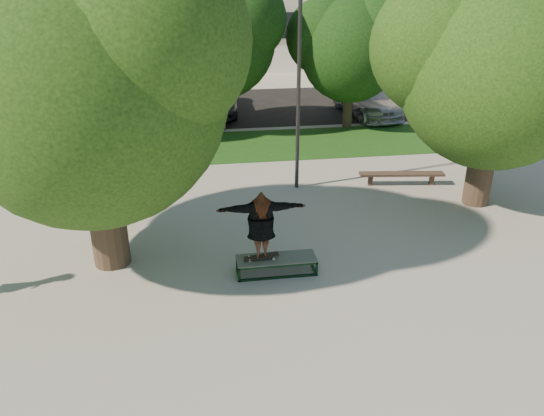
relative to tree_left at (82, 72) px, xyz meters
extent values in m
plane|color=#A59E97|center=(4.29, -1.09, -4.42)|extent=(120.00, 120.00, 0.00)
cube|color=#194915|center=(5.29, 8.41, -4.41)|extent=(30.00, 4.00, 0.02)
cube|color=black|center=(4.29, 14.91, -4.42)|extent=(40.00, 8.00, 0.01)
cylinder|color=#38281E|center=(0.09, -0.09, -2.82)|extent=(0.84, 0.84, 3.20)
sphere|color=#16370F|center=(0.09, -0.09, -0.35)|extent=(5.80, 5.80, 5.80)
sphere|color=#16370F|center=(-1.36, 0.78, 0.37)|extent=(4.35, 4.35, 4.35)
sphere|color=#16370F|center=(1.40, -0.67, 0.66)|extent=(4.06, 4.06, 4.06)
cylinder|color=#38281E|center=(10.29, 1.91, -2.92)|extent=(0.76, 0.76, 3.00)
sphere|color=#16370F|center=(10.29, 1.91, -0.64)|extent=(5.20, 5.20, 5.20)
sphere|color=#16370F|center=(8.99, 2.69, 0.01)|extent=(3.90, 3.90, 3.90)
cylinder|color=#38281E|center=(-2.21, 9.91, -3.02)|extent=(0.44, 0.44, 2.80)
sphere|color=black|center=(-2.21, 9.91, -0.96)|extent=(4.40, 4.40, 4.40)
sphere|color=black|center=(-3.31, 10.57, -0.41)|extent=(3.30, 3.30, 3.30)
sphere|color=black|center=(-1.22, 9.47, -0.19)|extent=(3.08, 3.08, 3.08)
cylinder|color=#38281E|center=(3.29, 10.91, -2.92)|extent=(0.50, 0.50, 3.00)
sphere|color=black|center=(3.29, 10.91, -0.70)|extent=(4.80, 4.80, 4.80)
sphere|color=black|center=(2.09, 11.63, -0.10)|extent=(3.60, 3.60, 3.60)
sphere|color=black|center=(4.37, 10.43, 0.14)|extent=(3.36, 3.36, 3.36)
cylinder|color=#38281E|center=(8.79, 10.41, -3.12)|extent=(0.40, 0.40, 2.60)
sphere|color=black|center=(8.79, 10.41, -1.19)|extent=(4.20, 4.20, 4.20)
sphere|color=black|center=(7.74, 11.04, -0.67)|extent=(3.15, 3.15, 3.15)
sphere|color=black|center=(9.74, 9.99, -0.46)|extent=(2.94, 2.94, 2.94)
cylinder|color=#2D2D30|center=(5.29, 3.91, -1.42)|extent=(0.12, 0.12, 6.00)
cube|color=black|center=(2.29, 23.85, -1.42)|extent=(27.60, 0.12, 1.60)
cube|color=beige|center=(22.29, 20.91, -0.42)|extent=(15.00, 10.00, 8.00)
cube|color=#475147|center=(3.84, -1.12, -4.06)|extent=(1.80, 0.60, 0.03)
cylinder|color=white|center=(3.23, -1.20, -4.02)|extent=(0.06, 0.03, 0.06)
cylinder|color=white|center=(3.23, -1.04, -4.02)|extent=(0.06, 0.03, 0.06)
cylinder|color=white|center=(3.77, -1.20, -4.02)|extent=(0.06, 0.03, 0.06)
cylinder|color=white|center=(3.77, -1.04, -4.02)|extent=(0.06, 0.03, 0.06)
cube|color=black|center=(3.50, -1.12, -3.98)|extent=(0.78, 0.20, 0.10)
imported|color=brown|center=(3.50, -1.12, -3.18)|extent=(1.94, 0.55, 1.57)
cube|color=#453329|center=(7.65, 3.71, -4.24)|extent=(0.15, 0.15, 0.36)
cube|color=#453329|center=(9.61, 3.45, -4.24)|extent=(0.15, 0.15, 0.36)
cube|color=#453329|center=(8.63, 3.58, -4.05)|extent=(2.72, 0.71, 0.07)
imported|color=silver|center=(-0.42, 15.41, -3.75)|extent=(2.01, 4.12, 1.35)
imported|color=black|center=(0.41, 12.57, -3.67)|extent=(1.73, 4.62, 1.51)
imported|color=#56565B|center=(2.92, 13.88, -3.66)|extent=(2.64, 5.56, 1.53)
imported|color=#BCBBC0|center=(10.29, 12.41, -3.71)|extent=(2.52, 5.11, 1.43)
camera|label=1|loc=(2.18, -11.42, 1.92)|focal=35.00mm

